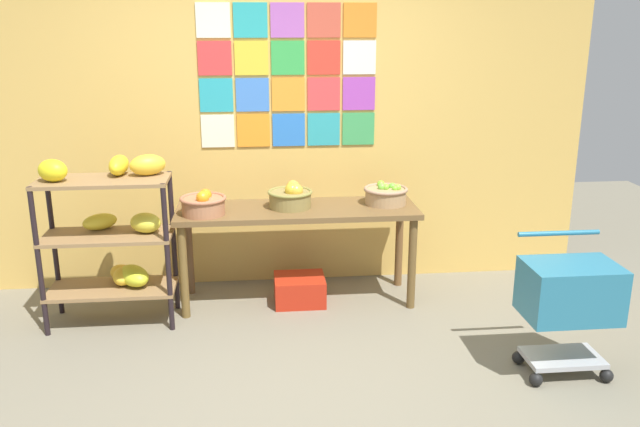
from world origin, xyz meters
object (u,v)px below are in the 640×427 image
at_px(banana_shelf_unit, 116,232).
at_px(fruit_basket_back_right, 291,196).
at_px(fruit_basket_right, 203,204).
at_px(produce_crate_under_table, 300,290).
at_px(display_table, 297,220).
at_px(fruit_basket_back_left, 386,194).
at_px(shopping_cart, 569,296).

bearing_deg(banana_shelf_unit, fruit_basket_back_right, 10.22).
height_order(fruit_basket_right, produce_crate_under_table, fruit_basket_right).
height_order(display_table, fruit_basket_back_left, fruit_basket_back_left).
xyz_separation_m(banana_shelf_unit, shopping_cart, (2.78, -1.04, -0.15)).
xyz_separation_m(banana_shelf_unit, fruit_basket_right, (0.60, 0.11, 0.16)).
xyz_separation_m(banana_shelf_unit, display_table, (1.27, 0.20, -0.01)).
xyz_separation_m(fruit_basket_back_left, fruit_basket_right, (-1.34, -0.14, 0.01)).
bearing_deg(shopping_cart, fruit_basket_back_right, 144.02).
bearing_deg(fruit_basket_back_right, fruit_basket_back_left, 2.28).
bearing_deg(fruit_basket_back_right, shopping_cart, -38.98).
height_order(display_table, produce_crate_under_table, display_table).
bearing_deg(banana_shelf_unit, display_table, 9.13).
xyz_separation_m(display_table, fruit_basket_back_right, (-0.04, 0.02, 0.18)).
height_order(display_table, fruit_basket_back_right, fruit_basket_back_right).
xyz_separation_m(display_table, fruit_basket_back_left, (0.67, 0.05, 0.17)).
height_order(banana_shelf_unit, fruit_basket_right, banana_shelf_unit).
bearing_deg(fruit_basket_right, display_table, 8.36).
bearing_deg(produce_crate_under_table, display_table, 102.04).
xyz_separation_m(display_table, produce_crate_under_table, (0.01, -0.04, -0.54)).
bearing_deg(display_table, fruit_basket_right, -171.64).
relative_size(banana_shelf_unit, fruit_basket_right, 3.61).
distance_m(banana_shelf_unit, produce_crate_under_table, 1.40).
bearing_deg(fruit_basket_back_right, produce_crate_under_table, -50.50).
relative_size(display_table, fruit_basket_right, 5.38).
bearing_deg(banana_shelf_unit, shopping_cart, -20.46).
bearing_deg(fruit_basket_right, shopping_cart, -27.63).
distance_m(display_table, shopping_cart, 1.96).
bearing_deg(banana_shelf_unit, fruit_basket_back_left, 7.34).
distance_m(fruit_basket_right, shopping_cart, 2.48).
bearing_deg(fruit_basket_back_right, display_table, -22.73).
height_order(banana_shelf_unit, produce_crate_under_table, banana_shelf_unit).
relative_size(banana_shelf_unit, shopping_cart, 1.42).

